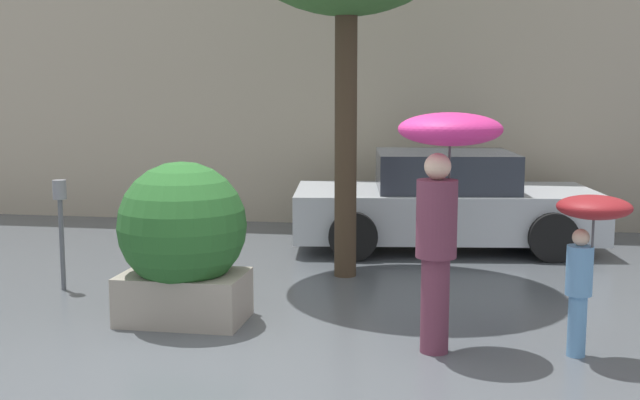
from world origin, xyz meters
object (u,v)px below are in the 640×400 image
object	(u,v)px
planter_box	(183,239)
parking_meter	(60,211)
person_child	(589,235)
parked_car_near	(444,203)
person_adult	(445,174)

from	to	relation	value
planter_box	parking_meter	distance (m)	1.85
person_child	parked_car_near	xyz separation A→B (m)	(-1.19, 4.34, -0.40)
planter_box	person_adult	xyz separation A→B (m)	(2.33, -0.41, 0.67)
planter_box	parking_meter	world-z (taller)	planter_box
person_child	parking_meter	xyz separation A→B (m)	(-5.08, 1.27, -0.14)
person_adult	person_child	size ratio (longest dim) A/B	1.48
person_adult	person_child	bearing A→B (deg)	-53.13
person_adult	parked_car_near	distance (m)	4.42
planter_box	parking_meter	bearing A→B (deg)	152.23
parked_car_near	parking_meter	xyz separation A→B (m)	(-3.89, -3.06, 0.26)
planter_box	parked_car_near	bearing A→B (deg)	60.18
person_child	parked_car_near	bearing A→B (deg)	136.43
planter_box	person_adult	distance (m)	2.46
planter_box	person_child	xyz separation A→B (m)	(3.45, -0.41, 0.23)
planter_box	person_adult	world-z (taller)	person_adult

